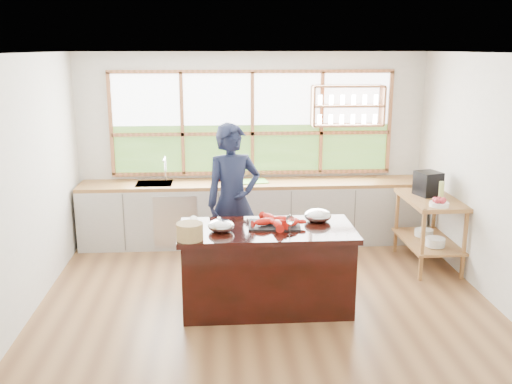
{
  "coord_description": "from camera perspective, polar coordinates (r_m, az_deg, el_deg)",
  "views": [
    {
      "loc": [
        -0.51,
        -5.92,
        2.75
      ],
      "look_at": [
        -0.09,
        0.15,
        1.21
      ],
      "focal_mm": 40.0,
      "sensor_mm": 36.0,
      "label": 1
    }
  ],
  "objects": [
    {
      "name": "cook",
      "position": [
        6.89,
        -2.31,
        -0.95
      ],
      "size": [
        0.8,
        0.64,
        1.89
      ],
      "primitive_type": "imported",
      "rotation": [
        0.0,
        0.0,
        0.31
      ],
      "color": "#151B35",
      "rests_on": "ground_plane"
    },
    {
      "name": "wine_bottle",
      "position": [
        7.38,
        18.04,
        0.03
      ],
      "size": [
        0.07,
        0.07,
        0.26
      ],
      "primitive_type": "cylinder",
      "rotation": [
        0.0,
        0.0,
        -0.14
      ],
      "color": "#A6BD5C",
      "rests_on": "right_shelf_unit"
    },
    {
      "name": "espresso_machine",
      "position": [
        7.65,
        16.83,
        0.81
      ],
      "size": [
        0.34,
        0.36,
        0.31
      ],
      "primitive_type": "cube",
      "rotation": [
        0.0,
        0.0,
        0.29
      ],
      "color": "black",
      "rests_on": "right_shelf_unit"
    },
    {
      "name": "potted_plant",
      "position": [
        8.1,
        -3.8,
        1.98
      ],
      "size": [
        0.17,
        0.14,
        0.27
      ],
      "primitive_type": "imported",
      "rotation": [
        0.0,
        0.0,
        0.42
      ],
      "color": "slate",
      "rests_on": "back_counter"
    },
    {
      "name": "ground_plane",
      "position": [
        6.55,
        0.9,
        -10.61
      ],
      "size": [
        5.0,
        5.0,
        0.0
      ],
      "primitive_type": "plane",
      "color": "olive"
    },
    {
      "name": "lobster_pile",
      "position": [
        6.07,
        2.09,
        -2.94
      ],
      "size": [
        0.52,
        0.48,
        0.08
      ],
      "color": "red",
      "rests_on": "slate_board"
    },
    {
      "name": "wine_glass",
      "position": [
        5.75,
        3.43,
        -2.86
      ],
      "size": [
        0.08,
        0.08,
        0.22
      ],
      "color": "white",
      "rests_on": "island"
    },
    {
      "name": "back_counter",
      "position": [
        8.2,
        -0.36,
        -2.01
      ],
      "size": [
        4.9,
        0.63,
        0.9
      ],
      "color": "#B6B3AD",
      "rests_on": "ground_plane"
    },
    {
      "name": "slate_board",
      "position": [
        6.12,
        1.86,
        -3.3
      ],
      "size": [
        0.58,
        0.45,
        0.02
      ],
      "primitive_type": "cube",
      "rotation": [
        0.0,
        0.0,
        -0.09
      ],
      "color": "black",
      "rests_on": "island"
    },
    {
      "name": "parchment_roll",
      "position": [
        6.1,
        -6.15,
        -3.11
      ],
      "size": [
        0.11,
        0.31,
        0.08
      ],
      "primitive_type": "cylinder",
      "rotation": [
        1.57,
        0.0,
        0.11
      ],
      "color": "white",
      "rests_on": "island"
    },
    {
      "name": "mixing_bowl_right",
      "position": [
        6.29,
        6.19,
        -2.35
      ],
      "size": [
        0.3,
        0.3,
        0.15
      ],
      "primitive_type": "ellipsoid",
      "color": "#B6B8BE",
      "rests_on": "island"
    },
    {
      "name": "right_shelf_unit",
      "position": [
        7.63,
        16.96,
        -2.73
      ],
      "size": [
        0.62,
        1.1,
        0.9
      ],
      "color": "olive",
      "rests_on": "ground_plane"
    },
    {
      "name": "wicker_basket",
      "position": [
        5.69,
        -6.64,
        -3.95
      ],
      "size": [
        0.27,
        0.27,
        0.17
      ],
      "primitive_type": "cylinder",
      "color": "tan",
      "rests_on": "island"
    },
    {
      "name": "fruit_bowl",
      "position": [
        7.18,
        17.85,
        -1.03
      ],
      "size": [
        0.23,
        0.23,
        0.11
      ],
      "color": "white",
      "rests_on": "right_shelf_unit"
    },
    {
      "name": "room_shell",
      "position": [
        6.53,
        0.79,
        5.44
      ],
      "size": [
        5.02,
        4.52,
        2.71
      ],
      "color": "silver",
      "rests_on": "ground_plane"
    },
    {
      "name": "island",
      "position": [
        6.18,
        1.07,
        -7.56
      ],
      "size": [
        1.85,
        0.9,
        0.9
      ],
      "color": "black",
      "rests_on": "ground_plane"
    },
    {
      "name": "mixing_bowl_left",
      "position": [
        5.93,
        -3.53,
        -3.39
      ],
      "size": [
        0.27,
        0.27,
        0.13
      ],
      "primitive_type": "ellipsoid",
      "color": "#B6B8BE",
      "rests_on": "island"
    },
    {
      "name": "cutting_board",
      "position": [
        8.09,
        -0.32,
        1.07
      ],
      "size": [
        0.44,
        0.36,
        0.01
      ],
      "primitive_type": "cube",
      "rotation": [
        0.0,
        0.0,
        0.16
      ],
      "color": "#5FB63E",
      "rests_on": "back_counter"
    }
  ]
}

